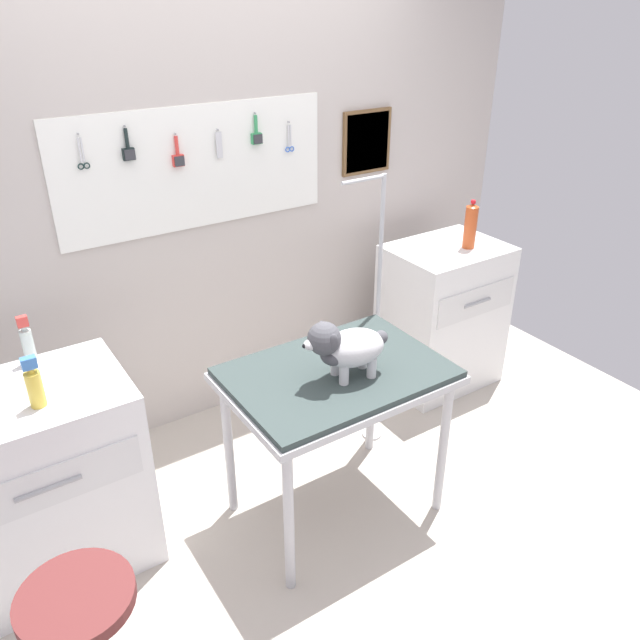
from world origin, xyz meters
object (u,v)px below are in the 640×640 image
object	(u,v)px
grooming_arm	(375,328)
cabinet_right	(442,316)
grooming_table	(337,385)
soda_bottle	(470,226)
counter_left	(42,483)
stool	(80,616)
dog	(345,347)

from	to	relation	value
grooming_arm	cabinet_right	distance (m)	0.81
grooming_table	soda_bottle	xyz separation A→B (m)	(1.31, 0.53, 0.33)
cabinet_right	grooming_arm	bearing A→B (deg)	-161.21
counter_left	stool	distance (m)	0.78
counter_left	cabinet_right	xyz separation A→B (m)	(2.43, 0.18, 0.02)
grooming_table	stool	xyz separation A→B (m)	(-1.25, -0.36, -0.22)
grooming_table	soda_bottle	bearing A→B (deg)	22.19
grooming_arm	soda_bottle	size ratio (longest dim) A/B	5.27
dog	counter_left	bearing A→B (deg)	157.82
grooming_arm	counter_left	xyz separation A→B (m)	(-1.70, 0.07, -0.26)
grooming_arm	counter_left	world-z (taller)	grooming_arm
cabinet_right	soda_bottle	size ratio (longest dim) A/B	3.19
counter_left	grooming_arm	bearing A→B (deg)	-2.27
counter_left	soda_bottle	xyz separation A→B (m)	(2.52, 0.11, 0.61)
grooming_table	dog	size ratio (longest dim) A/B	2.47
grooming_table	cabinet_right	world-z (taller)	cabinet_right
grooming_table	dog	xyz separation A→B (m)	(-0.01, -0.07, 0.23)
grooming_table	counter_left	world-z (taller)	counter_left
grooming_arm	counter_left	bearing A→B (deg)	177.73
grooming_table	counter_left	size ratio (longest dim) A/B	1.09
dog	stool	xyz separation A→B (m)	(-1.24, -0.29, -0.46)
grooming_table	cabinet_right	xyz separation A→B (m)	(1.22, 0.60, -0.26)
grooming_table	stool	world-z (taller)	grooming_table
dog	stool	size ratio (longest dim) A/B	0.65
cabinet_right	stool	size ratio (longest dim) A/B	1.53
cabinet_right	dog	bearing A→B (deg)	-151.46
grooming_table	stool	size ratio (longest dim) A/B	1.60
grooming_arm	dog	world-z (taller)	grooming_arm
grooming_table	cabinet_right	size ratio (longest dim) A/B	1.05
cabinet_right	counter_left	bearing A→B (deg)	-175.74
grooming_table	grooming_arm	distance (m)	0.60
grooming_arm	stool	bearing A→B (deg)	-157.68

